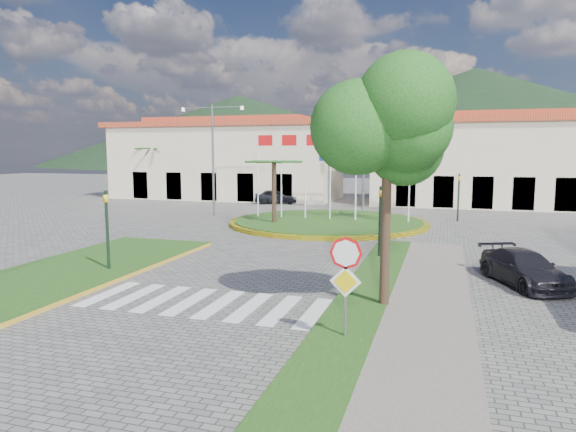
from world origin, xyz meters
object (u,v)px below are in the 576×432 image
(stop_sign, at_px, (346,272))
(deciduous_tree, at_px, (388,134))
(car_dark_b, at_px, (473,199))
(car_side_right, at_px, (524,268))
(roundabout_island, at_px, (328,222))
(white_van, at_px, (281,196))
(car_dark_a, at_px, (276,197))

(stop_sign, xyz_separation_m, deciduous_tree, (0.60, 3.04, 3.38))
(car_dark_b, height_order, car_side_right, car_dark_b)
(roundabout_island, relative_size, white_van, 3.33)
(stop_sign, bearing_deg, car_side_right, 55.68)
(deciduous_tree, xyz_separation_m, car_dark_a, (-12.86, 28.53, -4.52))
(stop_sign, bearing_deg, deciduous_tree, 78.82)
(white_van, distance_m, car_dark_a, 1.90)
(roundabout_island, distance_m, car_dark_a, 13.69)
(roundabout_island, xyz_separation_m, stop_sign, (4.90, -20.04, 1.61))
(roundabout_island, relative_size, deciduous_tree, 1.87)
(stop_sign, bearing_deg, white_van, 110.38)
(roundabout_island, height_order, stop_sign, roundabout_island)
(roundabout_island, height_order, car_dark_b, roundabout_island)
(car_dark_a, height_order, car_side_right, car_dark_a)
(roundabout_island, distance_m, white_van, 15.39)
(deciduous_tree, bearing_deg, roundabout_island, 107.91)
(roundabout_island, xyz_separation_m, car_dark_a, (-7.37, 11.53, 0.48))
(car_side_right, bearing_deg, stop_sign, -147.49)
(deciduous_tree, height_order, car_dark_b, deciduous_tree)
(stop_sign, distance_m, white_van, 35.71)
(car_dark_b, bearing_deg, car_side_right, -171.25)
(deciduous_tree, distance_m, car_side_right, 7.63)
(roundabout_island, xyz_separation_m, deciduous_tree, (5.50, -17.00, 5.00))
(roundabout_island, bearing_deg, car_dark_a, 122.58)
(roundabout_island, relative_size, car_dark_a, 3.32)
(car_dark_a, bearing_deg, deciduous_tree, -172.93)
(white_van, relative_size, car_side_right, 0.92)
(white_van, bearing_deg, car_dark_b, -103.97)
(car_dark_b, bearing_deg, deciduous_tree, -179.33)
(white_van, bearing_deg, deciduous_tree, -174.19)
(deciduous_tree, xyz_separation_m, car_dark_b, (3.94, 31.43, -4.56))
(car_side_right, bearing_deg, car_dark_a, 102.22)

